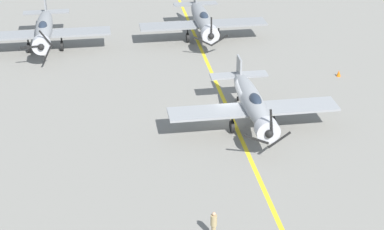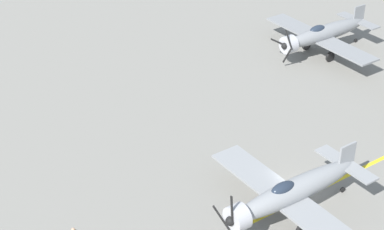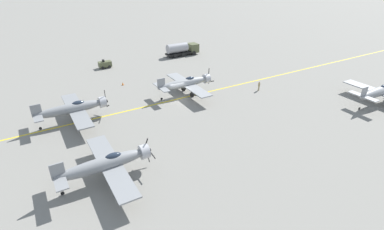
{
  "view_description": "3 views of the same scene",
  "coord_description": "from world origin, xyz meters",
  "views": [
    {
      "loc": [
        9.2,
        41.14,
        21.9
      ],
      "look_at": [
        3.48,
        3.43,
        2.19
      ],
      "focal_mm": 60.0,
      "sensor_mm": 36.0,
      "label": 1
    },
    {
      "loc": [
        -22.12,
        23.75,
        25.36
      ],
      "look_at": [
        9.68,
        1.6,
        1.86
      ],
      "focal_mm": 60.0,
      "sensor_mm": 36.0,
      "label": 2
    },
    {
      "loc": [
        39.69,
        -20.65,
        20.21
      ],
      "look_at": [
        12.49,
        -4.79,
        3.86
      ],
      "focal_mm": 28.0,
      "sensor_mm": 36.0,
      "label": 3
    }
  ],
  "objects": [
    {
      "name": "ground_plane",
      "position": [
        0.0,
        0.0,
        0.0
      ],
      "size": [
        400.0,
        400.0,
        0.0
      ],
      "primitive_type": "plane",
      "color": "gray"
    },
    {
      "name": "taxiway_stripe",
      "position": [
        0.0,
        0.0,
        0.0
      ],
      "size": [
        0.3,
        160.0,
        0.01
      ],
      "primitive_type": "cube",
      "color": "yellow",
      "rests_on": "ground"
    },
    {
      "name": "airplane_near_right",
      "position": [
        14.24,
        -15.75,
        2.01
      ],
      "size": [
        12.0,
        9.98,
        3.65
      ],
      "rotation": [
        0.0,
        0.0,
        0.01
      ],
      "color": "gray",
      "rests_on": "ground"
    },
    {
      "name": "airplane_near_center",
      "position": [
        -0.52,
        -16.16,
        2.01
      ],
      "size": [
        12.0,
        9.98,
        3.8
      ],
      "rotation": [
        0.0,
        0.0,
        0.03
      ],
      "color": "gray",
      "rests_on": "ground"
    },
    {
      "name": "airplane_far_right",
      "position": [
        17.32,
        26.4,
        2.01
      ],
      "size": [
        12.0,
        9.98,
        3.78
      ],
      "rotation": [
        0.0,
        0.0,
        -0.11
      ],
      "color": "gray",
      "rests_on": "ground"
    },
    {
      "name": "airplane_mid_center",
      "position": [
        -1.04,
        1.95,
        2.01
      ],
      "size": [
        12.0,
        9.98,
        3.8
      ],
      "rotation": [
        0.0,
        0.0,
        0.24
      ],
      "color": "gray",
      "rests_on": "ground"
    },
    {
      "name": "fuel_tanker",
      "position": [
        -21.8,
        12.57,
        1.51
      ],
      "size": [
        2.67,
        8.0,
        2.98
      ],
      "color": "black",
      "rests_on": "ground"
    },
    {
      "name": "tow_tractor",
      "position": [
        -21.81,
        -5.92,
        0.79
      ],
      "size": [
        1.57,
        2.6,
        1.79
      ],
      "color": "#515638",
      "rests_on": "ground"
    },
    {
      "name": "ground_crew_walking",
      "position": [
        3.85,
        13.69,
        0.88
      ],
      "size": [
        0.35,
        0.35,
        1.62
      ],
      "color": "tan",
      "rests_on": "ground"
    },
    {
      "name": "traffic_cone",
      "position": [
        -10.44,
        -5.95,
        0.28
      ],
      "size": [
        0.36,
        0.36,
        0.55
      ],
      "primitive_type": "cone",
      "color": "orange",
      "rests_on": "ground"
    }
  ]
}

